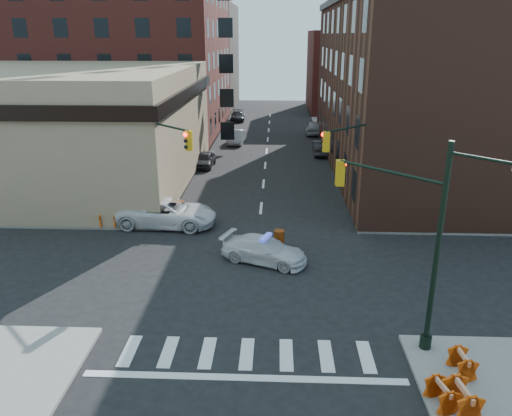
# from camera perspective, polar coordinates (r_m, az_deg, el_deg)

# --- Properties ---
(ground) EXTENTS (140.00, 140.00, 0.00)m
(ground) POSITION_cam_1_polar(r_m,az_deg,el_deg) (25.55, -0.15, -7.43)
(ground) COLOR black
(ground) RESTS_ON ground
(sidewalk_nw) EXTENTS (34.00, 54.50, 0.15)m
(sidewalk_nw) POSITION_cam_1_polar(r_m,az_deg,el_deg) (61.59, -20.79, 7.34)
(sidewalk_nw) COLOR gray
(sidewalk_nw) RESTS_ON ground
(sidewalk_ne) EXTENTS (34.00, 54.50, 0.15)m
(sidewalk_ne) POSITION_cam_1_polar(r_m,az_deg,el_deg) (60.83, 23.71, 6.83)
(sidewalk_ne) COLOR gray
(sidewalk_ne) RESTS_ON ground
(bank_building) EXTENTS (22.00, 22.00, 9.00)m
(bank_building) POSITION_cam_1_polar(r_m,az_deg,el_deg) (43.80, -22.20, 8.68)
(bank_building) COLOR #988263
(bank_building) RESTS_ON ground
(apartment_block) EXTENTS (25.00, 25.00, 24.00)m
(apartment_block) POSITION_cam_1_polar(r_m,az_deg,el_deg) (65.77, -15.75, 19.04)
(apartment_block) COLOR maroon
(apartment_block) RESTS_ON ground
(commercial_row_ne) EXTENTS (14.00, 34.00, 14.00)m
(commercial_row_ne) POSITION_cam_1_polar(r_m,az_deg,el_deg) (47.08, 17.58, 12.93)
(commercial_row_ne) COLOR #4D291E
(commercial_row_ne) RESTS_ON ground
(filler_nw) EXTENTS (20.00, 18.00, 16.00)m
(filler_nw) POSITION_cam_1_polar(r_m,az_deg,el_deg) (86.57, -9.35, 16.71)
(filler_nw) COLOR brown
(filler_nw) RESTS_ON ground
(filler_ne) EXTENTS (16.00, 16.00, 12.00)m
(filler_ne) POSITION_cam_1_polar(r_m,az_deg,el_deg) (82.03, 11.91, 15.03)
(filler_ne) COLOR maroon
(filler_ne) RESTS_ON ground
(signal_pole_se) EXTENTS (5.40, 5.27, 8.00)m
(signal_pole_se) POSITION_cam_1_polar(r_m,az_deg,el_deg) (19.26, 17.34, -2.54)
(signal_pole_se) COLOR black
(signal_pole_se) RESTS_ON sidewalk_se
(signal_pole_nw) EXTENTS (3.58, 3.67, 8.00)m
(signal_pole_nw) POSITION_cam_1_polar(r_m,az_deg,el_deg) (29.84, -11.04, 5.05)
(signal_pole_nw) COLOR black
(signal_pole_nw) RESTS_ON sidewalk_nw
(signal_pole_ne) EXTENTS (3.67, 3.58, 8.00)m
(signal_pole_ne) POSITION_cam_1_polar(r_m,az_deg,el_deg) (29.45, 11.78, 4.82)
(signal_pole_ne) COLOR black
(signal_pole_ne) RESTS_ON sidewalk_ne
(tree_ne_near) EXTENTS (3.00, 3.00, 4.85)m
(tree_ne_near) POSITION_cam_1_polar(r_m,az_deg,el_deg) (49.88, 9.97, 9.75)
(tree_ne_near) COLOR black
(tree_ne_near) RESTS_ON sidewalk_ne
(tree_ne_far) EXTENTS (3.00, 3.00, 4.85)m
(tree_ne_far) POSITION_cam_1_polar(r_m,az_deg,el_deg) (57.73, 8.98, 11.07)
(tree_ne_far) COLOR black
(tree_ne_far) RESTS_ON sidewalk_ne
(police_car) EXTENTS (5.00, 3.48, 1.34)m
(police_car) POSITION_cam_1_polar(r_m,az_deg,el_deg) (26.49, 0.95, -4.82)
(police_car) COLOR silver
(police_car) RESTS_ON ground
(pickup) EXTENTS (6.36, 3.25, 1.72)m
(pickup) POSITION_cam_1_polar(r_m,az_deg,el_deg) (31.83, -10.12, -0.54)
(pickup) COLOR silver
(pickup) RESTS_ON ground
(parked_car_wnear) EXTENTS (1.78, 4.02, 1.35)m
(parked_car_wnear) POSITION_cam_1_polar(r_m,az_deg,el_deg) (45.88, -5.87, 5.53)
(parked_car_wnear) COLOR black
(parked_car_wnear) RESTS_ON ground
(parked_car_wfar) EXTENTS (1.84, 4.46, 1.44)m
(parked_car_wfar) POSITION_cam_1_polar(r_m,az_deg,el_deg) (55.72, -2.20, 8.11)
(parked_car_wfar) COLOR #92969A
(parked_car_wfar) RESTS_ON ground
(parked_car_wdeep) EXTENTS (2.06, 4.69, 1.34)m
(parked_car_wdeep) POSITION_cam_1_polar(r_m,az_deg,el_deg) (70.88, -2.12, 10.47)
(parked_car_wdeep) COLOR black
(parked_car_wdeep) RESTS_ON ground
(parked_car_enear) EXTENTS (1.53, 4.37, 1.44)m
(parked_car_enear) POSITION_cam_1_polar(r_m,az_deg,el_deg) (50.80, 7.45, 6.86)
(parked_car_enear) COLOR black
(parked_car_enear) RESTS_ON ground
(parked_car_efar) EXTENTS (2.12, 4.81, 1.61)m
(parked_car_efar) POSITION_cam_1_polar(r_m,az_deg,el_deg) (61.35, 6.63, 9.11)
(parked_car_efar) COLOR #909498
(parked_car_efar) RESTS_ON ground
(pedestrian_a) EXTENTS (0.73, 0.61, 1.73)m
(pedestrian_a) POSITION_cam_1_polar(r_m,az_deg,el_deg) (34.51, -10.31, 1.28)
(pedestrian_a) COLOR black
(pedestrian_a) RESTS_ON sidewalk_nw
(pedestrian_b) EXTENTS (0.97, 0.83, 1.72)m
(pedestrian_b) POSITION_cam_1_polar(r_m,az_deg,el_deg) (35.79, -18.54, 1.22)
(pedestrian_b) COLOR black
(pedestrian_b) RESTS_ON sidewalk_nw
(pedestrian_c) EXTENTS (1.21, 0.70, 1.94)m
(pedestrian_c) POSITION_cam_1_polar(r_m,az_deg,el_deg) (36.67, -20.21, 1.63)
(pedestrian_c) COLOR #1D222C
(pedestrian_c) RESTS_ON sidewalk_nw
(barrel_road) EXTENTS (0.69, 0.69, 1.06)m
(barrel_road) POSITION_cam_1_polar(r_m,az_deg,el_deg) (28.25, 2.66, -3.57)
(barrel_road) COLOR orange
(barrel_road) RESTS_ON ground
(barrel_bank) EXTENTS (0.66, 0.66, 0.92)m
(barrel_bank) POSITION_cam_1_polar(r_m,az_deg,el_deg) (33.84, -8.57, 0.03)
(barrel_bank) COLOR #D9630A
(barrel_bank) RESTS_ON ground
(barricade_se_a) EXTENTS (0.64, 1.16, 0.84)m
(barricade_se_a) POSITION_cam_1_polar(r_m,az_deg,el_deg) (19.64, 22.47, -16.13)
(barricade_se_a) COLOR #E2460A
(barricade_se_a) RESTS_ON sidewalk_se
(barricade_se_b) EXTENTS (0.81, 1.23, 0.85)m
(barricade_se_b) POSITION_cam_1_polar(r_m,az_deg,el_deg) (18.02, 20.42, -19.39)
(barricade_se_b) COLOR red
(barricade_se_b) RESTS_ON sidewalk_se
(barricade_se_c) EXTENTS (0.85, 1.42, 1.01)m
(barricade_se_c) POSITION_cam_1_polar(r_m,az_deg,el_deg) (17.93, 22.45, -19.59)
(barricade_se_c) COLOR #EE480B
(barricade_se_c) RESTS_ON sidewalk_se
(barricade_nw_a) EXTENTS (1.21, 0.64, 0.89)m
(barricade_nw_a) POSITION_cam_1_polar(r_m,az_deg,el_deg) (32.22, -16.48, -1.31)
(barricade_nw_a) COLOR red
(barricade_nw_a) RESTS_ON sidewalk_nw
(barricade_nw_b) EXTENTS (1.19, 0.72, 0.84)m
(barricade_nw_b) POSITION_cam_1_polar(r_m,az_deg,el_deg) (33.88, -14.06, -0.12)
(barricade_nw_b) COLOR #DF4F0A
(barricade_nw_b) RESTS_ON sidewalk_nw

